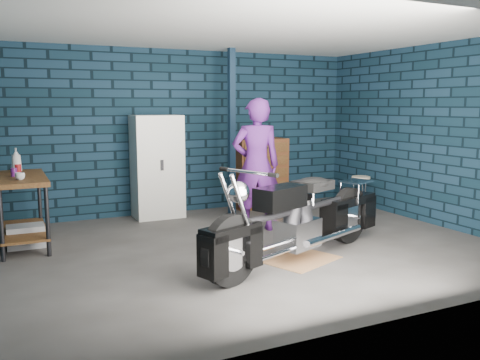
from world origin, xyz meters
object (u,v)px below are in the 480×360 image
at_px(storage_bin, 26,236).
at_px(shop_stool, 360,193).
at_px(motorcycle, 302,212).
at_px(locker, 157,167).
at_px(person, 256,165).
at_px(tool_chest, 260,173).
at_px(workbench, 22,211).

relative_size(storage_bin, shop_stool, 0.78).
height_order(motorcycle, locker, locker).
bearing_deg(locker, shop_stool, -15.22).
bearing_deg(person, motorcycle, 99.38).
bearing_deg(shop_stool, locker, 164.78).
distance_m(person, storage_bin, 3.21).
bearing_deg(locker, person, -54.00).
xyz_separation_m(tool_chest, shop_stool, (1.50, -0.91, -0.32)).
relative_size(motorcycle, shop_stool, 4.54).
xyz_separation_m(person, storage_bin, (-3.07, 0.45, -0.81)).
relative_size(person, locker, 1.16).
xyz_separation_m(motorcycle, storage_bin, (-2.89, 1.97, -0.44)).
relative_size(workbench, storage_bin, 3.10).
bearing_deg(person, storage_bin, 7.86).
bearing_deg(motorcycle, person, 61.64).
height_order(person, storage_bin, person).
xyz_separation_m(workbench, tool_chest, (3.90, 0.92, 0.15)).
distance_m(storage_bin, locker, 2.36).
distance_m(workbench, locker, 2.27).
bearing_deg(workbench, shop_stool, 0.10).
bearing_deg(motorcycle, storage_bin, 124.20).
bearing_deg(locker, tool_chest, 0.00).
distance_m(workbench, shop_stool, 5.40).
height_order(motorcycle, storage_bin, motorcycle).
bearing_deg(shop_stool, storage_bin, -179.18).
height_order(workbench, storage_bin, workbench).
distance_m(person, tool_chest, 1.68).
relative_size(motorcycle, person, 1.38).
height_order(person, locker, person).
xyz_separation_m(workbench, person, (3.09, -0.52, 0.49)).
distance_m(person, shop_stool, 2.45).
height_order(motorcycle, tool_chest, tool_chest).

